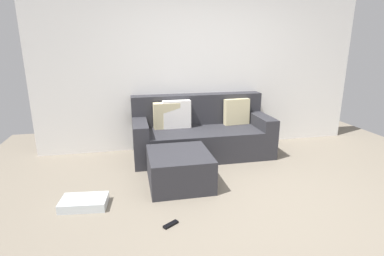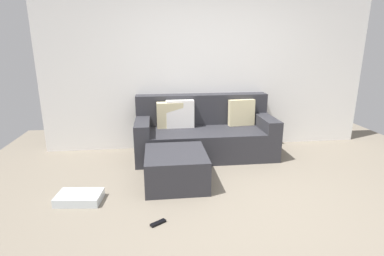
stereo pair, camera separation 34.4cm
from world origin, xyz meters
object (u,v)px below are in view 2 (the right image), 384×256
Objects in this scene: storage_bin at (79,198)px; remote_near_ottoman at (158,223)px; ottoman at (176,168)px; couch_sectional at (204,133)px.

remote_near_ottoman is (0.85, -0.53, -0.04)m from storage_bin.
storage_bin reaches higher than remote_near_ottoman.
couch_sectional is at bearing 62.94° from ottoman.
storage_bin is (-1.58, -1.31, -0.29)m from couch_sectional.
ottoman is 1.14m from storage_bin.
couch_sectional is 12.96× the size of remote_near_ottoman.
remote_near_ottoman is at bearing -32.17° from storage_bin.
ottoman is 0.91m from remote_near_ottoman.
storage_bin is 2.96× the size of remote_near_ottoman.
remote_near_ottoman is (-0.73, -1.84, -0.33)m from couch_sectional.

